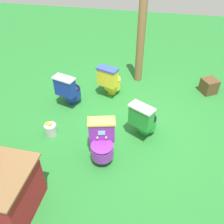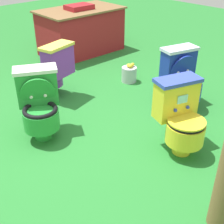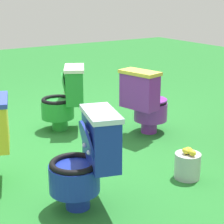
{
  "view_description": "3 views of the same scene",
  "coord_description": "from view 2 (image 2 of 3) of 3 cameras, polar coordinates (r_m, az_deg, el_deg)",
  "views": [
    {
      "loc": [
        -0.46,
        3.59,
        3.27
      ],
      "look_at": [
        0.24,
        0.03,
        0.32
      ],
      "focal_mm": 40.13,
      "sensor_mm": 36.0,
      "label": 1
    },
    {
      "loc": [
        -1.72,
        -2.33,
        1.88
      ],
      "look_at": [
        0.09,
        -0.41,
        0.35
      ],
      "focal_mm": 48.94,
      "sensor_mm": 36.0,
      "label": 2
    },
    {
      "loc": [
        3.54,
        -1.7,
        1.54
      ],
      "look_at": [
        0.61,
        0.19,
        0.46
      ],
      "focal_mm": 63.76,
      "sensor_mm": 36.0,
      "label": 3
    }
  ],
  "objects": [
    {
      "name": "ground",
      "position": [
        3.45,
        -5.81,
        -2.97
      ],
      "size": [
        14.0,
        14.0,
        0.0
      ],
      "primitive_type": "plane",
      "color": "#26752D"
    },
    {
      "name": "toilet_blue",
      "position": [
        3.82,
        12.99,
        6.21
      ],
      "size": [
        0.53,
        0.59,
        0.73
      ],
      "rotation": [
        0.0,
        0.0,
        2.85
      ],
      "color": "#192D9E",
      "rests_on": "ground"
    },
    {
      "name": "vendor_table",
      "position": [
        5.67,
        -5.8,
        14.9
      ],
      "size": [
        1.48,
        0.89,
        0.85
      ],
      "rotation": [
        0.0,
        0.0,
        -0.02
      ],
      "color": "maroon",
      "rests_on": "ground"
    },
    {
      "name": "lemon_bucket",
      "position": [
        4.5,
        3.23,
        7.11
      ],
      "size": [
        0.22,
        0.22,
        0.28
      ],
      "color": "#B7B7BF",
      "rests_on": "ground"
    },
    {
      "name": "toilet_purple",
      "position": [
        4.04,
        -11.03,
        7.69
      ],
      "size": [
        0.51,
        0.57,
        0.73
      ],
      "rotation": [
        0.0,
        0.0,
        0.24
      ],
      "color": "purple",
      "rests_on": "ground"
    },
    {
      "name": "toilet_yellow",
      "position": [
        3.0,
        12.75,
        -0.88
      ],
      "size": [
        0.54,
        0.6,
        0.73
      ],
      "rotation": [
        0.0,
        0.0,
        2.81
      ],
      "color": "yellow",
      "rests_on": "ground"
    },
    {
      "name": "toilet_green",
      "position": [
        3.23,
        -13.43,
        1.55
      ],
      "size": [
        0.59,
        0.62,
        0.73
      ],
      "rotation": [
        0.0,
        0.0,
        2.64
      ],
      "color": "green",
      "rests_on": "ground"
    }
  ]
}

